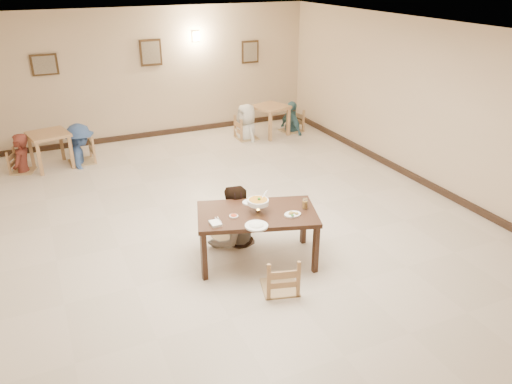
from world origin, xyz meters
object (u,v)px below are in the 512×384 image
main_diner (232,187)px  bg_diner_a (16,134)px  chair_near (281,256)px  bg_table_left (49,139)px  bg_chair_rr (292,111)px  bg_table_right (270,111)px  bg_chair_ll (20,151)px  chair_far (228,209)px  bg_chair_rl (246,118)px  curry_warmer (258,202)px  bg_diner_d (292,101)px  bg_chair_lr (79,138)px  drink_glass (305,204)px  bg_diner_c (246,104)px  bg_diner_b (76,124)px  main_table (257,218)px

main_diner → bg_diner_a: size_ratio=1.11×
chair_near → bg_table_left: (-2.33, 5.76, 0.12)m
bg_chair_rr → bg_diner_a: size_ratio=0.65×
bg_table_right → bg_chair_ll: bearing=-179.7°
chair_far → bg_table_left: (-2.23, 4.25, 0.11)m
chair_near → bg_chair_ll: chair_near is taller
bg_table_left → bg_chair_ll: bg_chair_ll is taller
bg_table_right → bg_chair_rr: (0.63, 0.07, -0.09)m
bg_chair_rl → curry_warmer: bearing=157.8°
bg_diner_d → bg_chair_lr: bearing=87.3°
curry_warmer → bg_diner_a: 5.80m
chair_near → bg_table_right: chair_near is taller
bg_chair_ll → bg_table_right: bearing=-69.2°
main_diner → drink_glass: main_diner is taller
chair_far → bg_diner_c: size_ratio=0.59×
bg_diner_c → bg_diner_d: bearing=88.0°
bg_chair_rl → main_diner: bearing=153.7°
bg_chair_lr → bg_diner_a: 1.18m
bg_chair_rl → bg_chair_ll: bearing=90.4°
bg_chair_ll → bg_diner_b: bg_diner_b is taller
drink_glass → bg_chair_lr: bearing=115.0°
curry_warmer → bg_diner_c: (2.04, 5.04, -0.07)m
chair_near → curry_warmer: bearing=-77.3°
bg_table_right → bg_chair_ll: (-5.61, -0.03, -0.16)m
chair_near → bg_diner_a: bearing=-47.6°
main_diner → bg_diner_c: main_diner is taller
chair_far → drink_glass: 1.26m
drink_glass → main_diner: bearing=132.1°
chair_near → bg_diner_d: bg_diner_d is taller
curry_warmer → bg_chair_lr: bearing=109.6°
chair_near → bg_chair_ll: (-2.91, 5.75, -0.04)m
chair_far → bg_diner_b: bg_diner_b is taller
main_diner → bg_diner_a: main_diner is taller
bg_diner_a → bg_diner_b: 1.15m
main_diner → bg_chair_ll: size_ratio=1.99×
bg_table_left → bg_chair_ll: (-0.58, -0.01, -0.16)m
bg_chair_rr → bg_table_right: bearing=-92.1°
main_table → bg_chair_rr: size_ratio=1.76×
bg_diner_c → bg_diner_d: 1.26m
bg_diner_b → drink_glass: bearing=-151.8°
bg_chair_ll → chair_far: bearing=-126.1°
chair_far → bg_table_left: bearing=114.4°
bg_chair_ll → bg_chair_lr: size_ratio=0.82×
bg_chair_ll → bg_diner_b: (1.15, 0.04, 0.39)m
bg_chair_rr → bg_diner_d: 0.25m
bg_diner_a → drink_glass: bearing=56.9°
chair_far → bg_chair_rl: (2.19, 4.29, 0.02)m
main_diner → bg_chair_rl: bearing=-127.0°
chair_near → bg_diner_a: bg_diner_a is taller
main_diner → bg_table_right: main_diner is taller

